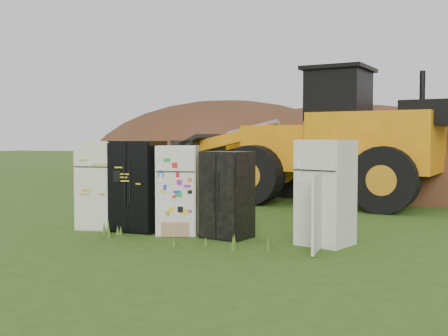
# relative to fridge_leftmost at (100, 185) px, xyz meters

# --- Properties ---
(ground) EXTENTS (120.00, 120.00, 0.00)m
(ground) POSITION_rel_fridge_leftmost_xyz_m (2.36, 0.02, -0.91)
(ground) COLOR #2E4E14
(ground) RESTS_ON ground
(fridge_leftmost) EXTENTS (0.93, 0.90, 1.81)m
(fridge_leftmost) POSITION_rel_fridge_leftmost_xyz_m (0.00, 0.00, 0.00)
(fridge_leftmost) COLOR white
(fridge_leftmost) RESTS_ON ground
(fridge_black_side) EXTENTS (0.97, 0.77, 1.83)m
(fridge_black_side) POSITION_rel_fridge_leftmost_xyz_m (0.88, 0.05, 0.01)
(fridge_black_side) COLOR black
(fridge_black_side) RESTS_ON ground
(fridge_sticker) EXTENTS (0.97, 0.93, 1.73)m
(fridge_sticker) POSITION_rel_fridge_leftmost_xyz_m (1.80, 0.02, -0.04)
(fridge_sticker) COLOR white
(fridge_sticker) RESTS_ON ground
(fridge_dark_mid) EXTENTS (0.95, 0.83, 1.63)m
(fridge_dark_mid) POSITION_rel_fridge_leftmost_xyz_m (2.85, 0.01, -0.09)
(fridge_dark_mid) COLOR black
(fridge_dark_mid) RESTS_ON ground
(fridge_open_door) EXTENTS (1.02, 0.98, 1.85)m
(fridge_open_door) POSITION_rel_fridge_leftmost_xyz_m (4.71, 0.05, 0.02)
(fridge_open_door) COLOR white
(fridge_open_door) RESTS_ON ground
(wheel_loader) EXTENTS (8.34, 4.18, 3.87)m
(wheel_loader) POSITION_rel_fridge_leftmost_xyz_m (2.72, 6.33, 1.03)
(wheel_loader) COLOR orange
(wheel_loader) RESTS_ON ground
(dirt_mound_left) EXTENTS (14.34, 10.75, 7.36)m
(dirt_mound_left) POSITION_rel_fridge_leftmost_xyz_m (-3.44, 14.83, -0.91)
(dirt_mound_left) COLOR #442916
(dirt_mound_left) RESTS_ON ground
(dirt_mound_back) EXTENTS (17.55, 11.70, 7.08)m
(dirt_mound_back) POSITION_rel_fridge_leftmost_xyz_m (1.71, 18.14, -0.91)
(dirt_mound_back) COLOR #442916
(dirt_mound_back) RESTS_ON ground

